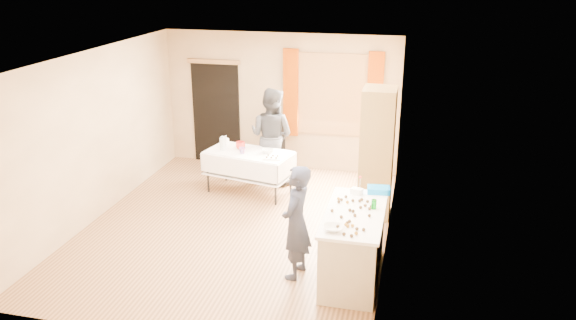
% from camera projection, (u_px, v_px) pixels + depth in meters
% --- Properties ---
extents(floor, '(4.50, 5.50, 0.02)m').
position_uv_depth(floor, '(237.00, 227.00, 8.59)').
color(floor, '#9E7047').
rests_on(floor, ground).
extents(ceiling, '(4.50, 5.50, 0.02)m').
position_uv_depth(ceiling, '(232.00, 56.00, 7.71)').
color(ceiling, white).
rests_on(ceiling, floor).
extents(wall_back, '(4.50, 0.02, 2.60)m').
position_uv_depth(wall_back, '(281.00, 102.00, 10.68)').
color(wall_back, tan).
rests_on(wall_back, floor).
extents(wall_front, '(4.50, 0.02, 2.60)m').
position_uv_depth(wall_front, '(148.00, 230.00, 5.62)').
color(wall_front, tan).
rests_on(wall_front, floor).
extents(wall_left, '(0.02, 5.50, 2.60)m').
position_uv_depth(wall_left, '(95.00, 135.00, 8.64)').
color(wall_left, tan).
rests_on(wall_left, floor).
extents(wall_right, '(0.02, 5.50, 2.60)m').
position_uv_depth(wall_right, '(392.00, 158.00, 7.66)').
color(wall_right, tan).
rests_on(wall_right, floor).
extents(window_frame, '(1.32, 0.06, 1.52)m').
position_uv_depth(window_frame, '(332.00, 95.00, 10.36)').
color(window_frame, olive).
rests_on(window_frame, wall_back).
extents(window_pane, '(1.20, 0.02, 1.40)m').
position_uv_depth(window_pane, '(332.00, 95.00, 10.34)').
color(window_pane, white).
rests_on(window_pane, wall_back).
extents(curtain_left, '(0.28, 0.06, 1.65)m').
position_uv_depth(curtain_left, '(291.00, 93.00, 10.48)').
color(curtain_left, '#943500').
rests_on(curtain_left, wall_back).
extents(curtain_right, '(0.28, 0.06, 1.65)m').
position_uv_depth(curtain_right, '(375.00, 97.00, 10.14)').
color(curtain_right, '#943500').
rests_on(curtain_right, wall_back).
extents(doorway, '(0.95, 0.04, 2.00)m').
position_uv_depth(doorway, '(216.00, 113.00, 11.03)').
color(doorway, black).
rests_on(doorway, floor).
extents(door_lintel, '(1.05, 0.06, 0.08)m').
position_uv_depth(door_lintel, '(213.00, 62.00, 10.66)').
color(door_lintel, olive).
rests_on(door_lintel, wall_back).
extents(cabinet, '(0.50, 0.60, 2.06)m').
position_uv_depth(cabinet, '(377.00, 153.00, 8.67)').
color(cabinet, olive).
rests_on(cabinet, floor).
extents(counter, '(0.72, 1.53, 0.91)m').
position_uv_depth(counter, '(353.00, 245.00, 7.09)').
color(counter, beige).
rests_on(counter, floor).
extents(party_table, '(1.60, 1.04, 0.75)m').
position_uv_depth(party_table, '(249.00, 168.00, 9.71)').
color(party_table, black).
rests_on(party_table, floor).
extents(chair, '(0.43, 0.43, 0.97)m').
position_uv_depth(chair, '(273.00, 159.00, 10.59)').
color(chair, black).
rests_on(chair, floor).
extents(girl, '(0.65, 0.51, 1.50)m').
position_uv_depth(girl, '(296.00, 222.00, 7.03)').
color(girl, '#222538').
rests_on(girl, floor).
extents(woman, '(1.17, 1.08, 1.75)m').
position_uv_depth(woman, '(271.00, 136.00, 10.05)').
color(woman, black).
rests_on(woman, floor).
extents(soda_can, '(0.07, 0.07, 0.12)m').
position_uv_depth(soda_can, '(374.00, 204.00, 7.01)').
color(soda_can, '#0C7916').
rests_on(soda_can, counter).
extents(mixing_bowl, '(0.27, 0.27, 0.06)m').
position_uv_depth(mixing_bowl, '(333.00, 228.00, 6.47)').
color(mixing_bowl, white).
rests_on(mixing_bowl, counter).
extents(foam_block, '(0.18, 0.15, 0.08)m').
position_uv_depth(foam_block, '(357.00, 191.00, 7.46)').
color(foam_block, white).
rests_on(foam_block, counter).
extents(blue_basket, '(0.32, 0.23, 0.08)m').
position_uv_depth(blue_basket, '(379.00, 190.00, 7.51)').
color(blue_basket, '#0A7BDC').
rests_on(blue_basket, counter).
extents(pitcher, '(0.15, 0.15, 0.22)m').
position_uv_depth(pitcher, '(223.00, 144.00, 9.65)').
color(pitcher, silver).
rests_on(pitcher, party_table).
extents(cup_red, '(0.21, 0.21, 0.13)m').
position_uv_depth(cup_red, '(240.00, 145.00, 9.72)').
color(cup_red, red).
rests_on(cup_red, party_table).
extents(cup_rainbow, '(0.21, 0.21, 0.10)m').
position_uv_depth(cup_rainbow, '(242.00, 151.00, 9.50)').
color(cup_rainbow, red).
rests_on(cup_rainbow, party_table).
extents(small_bowl, '(0.25, 0.25, 0.06)m').
position_uv_depth(small_bowl, '(268.00, 151.00, 9.54)').
color(small_bowl, white).
rests_on(small_bowl, party_table).
extents(pastry_tray, '(0.30, 0.23, 0.02)m').
position_uv_depth(pastry_tray, '(272.00, 158.00, 9.27)').
color(pastry_tray, white).
rests_on(pastry_tray, party_table).
extents(bottle, '(0.12, 0.13, 0.17)m').
position_uv_depth(bottle, '(226.00, 140.00, 9.94)').
color(bottle, white).
rests_on(bottle, party_table).
extents(cake_balls, '(0.53, 1.12, 0.04)m').
position_uv_depth(cake_balls, '(353.00, 213.00, 6.87)').
color(cake_balls, '#3F2314').
rests_on(cake_balls, counter).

